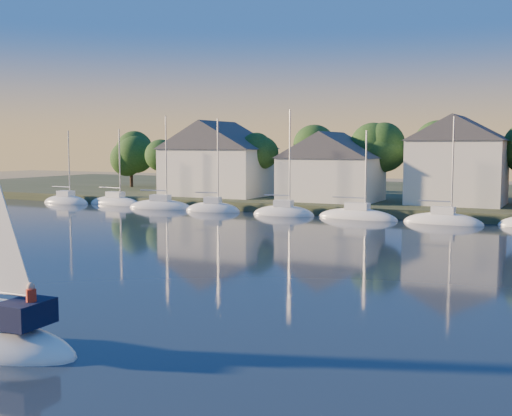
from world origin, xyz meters
The scene contains 7 objects.
shoreline_land centered at (0.00, 75.00, 0.00)m, with size 160.00×50.00×2.00m, color #2F3A22.
wooden_dock centered at (0.00, 52.00, 0.00)m, with size 120.00×3.00×1.00m, color brown.
clubhouse_west centered at (-22.00, 58.00, 5.93)m, with size 13.65×9.45×9.64m.
clubhouse_centre centered at (-6.00, 57.00, 5.13)m, with size 11.55×8.40×8.08m.
clubhouse_east centered at (8.00, 59.00, 6.00)m, with size 10.50×8.40×9.80m.
tree_line centered at (2.00, 63.00, 7.18)m, with size 93.40×5.40×8.90m.
moored_fleet centered at (4.00, 49.00, 0.10)m, with size 95.50×2.40×12.05m.
Camera 1 is at (20.15, -14.18, 7.45)m, focal length 45.00 mm.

